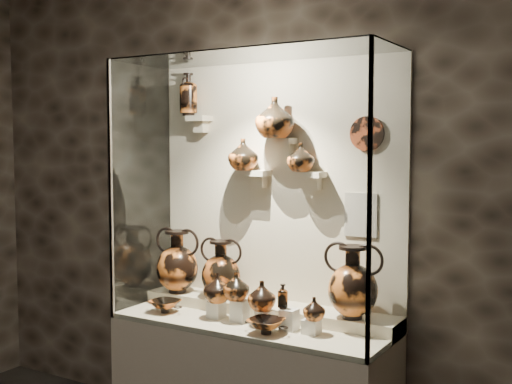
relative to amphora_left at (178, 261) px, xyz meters
The scene contains 35 objects.
wall_back 0.84m from the amphora_left, 16.83° to the left, with size 5.00×0.02×3.20m, color black.
front_tier 0.72m from the amphora_left, 10.75° to the right, with size 1.68×0.58×0.03m, color beige.
rear_tier 0.70m from the amphora_left, ahead, with size 1.70×0.25×0.10m, color beige.
back_panel 0.84m from the amphora_left, 16.43° to the left, with size 1.70×0.03×1.60m, color beige.
glass_front 0.92m from the amphora_left, 32.83° to the right, with size 1.70×0.01×1.60m, color white.
glass_left 0.54m from the amphora_left, 147.81° to the right, with size 0.01×0.60×1.60m, color white.
glass_right 1.58m from the amphora_left, ahead, with size 0.01×0.60×1.60m, color white.
glass_top 1.45m from the amphora_left, 10.75° to the right, with size 1.70×0.60×0.01m, color white.
frame_post_left 0.67m from the amphora_left, 114.68° to the right, with size 0.02×0.02×1.60m, color gray.
frame_post_right 1.62m from the amphora_left, 15.51° to the right, with size 0.02×0.02×1.60m, color gray.
pedestal_a 0.52m from the amphora_left, 21.96° to the right, with size 0.09×0.09×0.10m, color silver.
pedestal_b 0.66m from the amphora_left, 16.12° to the right, with size 0.09×0.09×0.13m, color silver.
pedestal_c 0.82m from the amphora_left, 12.69° to the right, with size 0.09×0.09×0.09m, color silver.
pedestal_d 0.97m from the amphora_left, 10.56° to the right, with size 0.09×0.09×0.12m, color silver.
pedestal_e 1.11m from the amphora_left, ahead, with size 0.09×0.09×0.08m, color silver.
bracket_ul 0.95m from the amphora_left, 49.38° to the left, with size 0.14×0.12×0.04m, color beige.
bracket_ca 0.82m from the amphora_left, 11.97° to the left, with size 0.14×0.12×0.04m, color beige.
bracket_cb 1.10m from the amphora_left, ahead, with size 0.10×0.12×0.04m, color beige.
bracket_cc 1.11m from the amphora_left, ahead, with size 0.14×0.12×0.04m, color beige.
amphora_left is the anchor object (origin of this frame).
amphora_mid 0.34m from the amphora_left, ahead, with size 0.30×0.30×0.37m, color #C35D22, non-canonical shape.
amphora_right 1.24m from the amphora_left, ahead, with size 0.33×0.33×0.42m, color #CC6827, non-canonical shape.
jug_a 0.49m from the amphora_left, 22.81° to the right, with size 0.17×0.17×0.18m, color #CC6827.
jug_b 0.62m from the amphora_left, 17.93° to the right, with size 0.16×0.16×0.17m, color #C35D22.
jug_c 0.78m from the amphora_left, 13.54° to the right, with size 0.17×0.17×0.17m, color #CC6827.
jug_e 1.11m from the amphora_left, ahead, with size 0.12×0.12×0.13m, color #CC6827.
lekythos_small 0.92m from the amphora_left, 11.76° to the right, with size 0.07×0.07×0.16m, color #C35D22, non-canonical shape.
kylix_left 0.34m from the amphora_left, 69.87° to the right, with size 0.24×0.20×0.10m, color #C35D22, non-canonical shape.
kylix_right 0.94m from the amphora_left, 19.62° to the right, with size 0.26×0.22×0.10m, color #CC6827, non-canonical shape.
lekythos_tall 1.12m from the amphora_left, 75.85° to the left, with size 0.13×0.13×0.32m, color #CC6827, non-canonical shape.
ovoid_vase_a 0.85m from the amphora_left, ahead, with size 0.19×0.19×0.20m, color #C35D22.
ovoid_vase_b 1.17m from the amphora_left, ahead, with size 0.24×0.24×0.25m, color #C35D22.
ovoid_vase_c 1.12m from the amphora_left, ahead, with size 0.17×0.17×0.17m, color #C35D22.
wall_plate 1.51m from the amphora_left, ahead, with size 0.20×0.20×0.02m, color #AC4522.
info_placard 1.28m from the amphora_left, ahead, with size 0.19×0.01×0.26m, color beige.
Camera 1 is at (1.95, -1.03, 1.89)m, focal length 45.00 mm.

